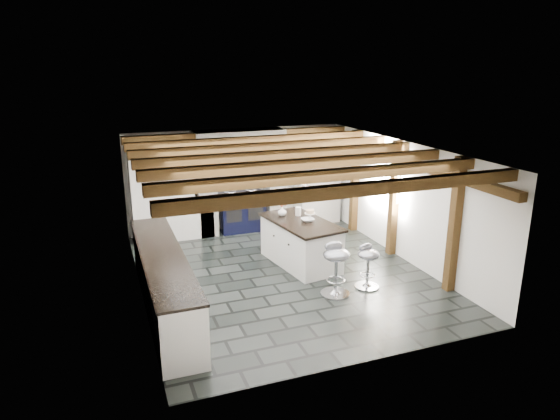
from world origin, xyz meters
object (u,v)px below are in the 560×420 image
object	(u,v)px
range_cooker	(241,210)
bar_stool_far	(336,263)
kitchen_island	(300,242)
bar_stool_near	(368,261)

from	to	relation	value
range_cooker	bar_stool_far	distance (m)	3.81
range_cooker	kitchen_island	xyz separation A→B (m)	(0.49, -2.34, -0.02)
range_cooker	bar_stool_far	xyz separation A→B (m)	(0.52, -3.77, 0.10)
bar_stool_near	bar_stool_far	size ratio (longest dim) A/B	0.85
kitchen_island	bar_stool_near	bearing A→B (deg)	-73.07
range_cooker	bar_stool_near	bearing A→B (deg)	-72.62
kitchen_island	bar_stool_far	world-z (taller)	kitchen_island
bar_stool_near	bar_stool_far	distance (m)	0.64
bar_stool_far	range_cooker	bearing A→B (deg)	107.17
range_cooker	kitchen_island	bearing A→B (deg)	-78.12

